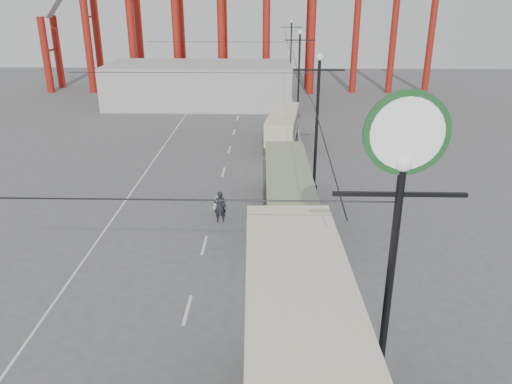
{
  "coord_description": "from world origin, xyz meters",
  "views": [
    {
      "loc": [
        2.47,
        -14.11,
        12.74
      ],
      "look_at": [
        1.81,
        10.39,
        3.0
      ],
      "focal_mm": 35.0,
      "sensor_mm": 36.0,
      "label": 1
    }
  ],
  "objects_px": {
    "single_decker_cream": "(283,126)",
    "double_decker_bus": "(300,382)",
    "lamp_post_near": "(398,211)",
    "pedestrian": "(220,207)",
    "single_decker_green": "(287,190)"
  },
  "relations": [
    {
      "from": "double_decker_bus",
      "to": "single_decker_cream",
      "type": "relative_size",
      "value": 1.16
    },
    {
      "from": "single_decker_green",
      "to": "lamp_post_near",
      "type": "bearing_deg",
      "value": -84.23
    },
    {
      "from": "double_decker_bus",
      "to": "pedestrian",
      "type": "bearing_deg",
      "value": 100.47
    },
    {
      "from": "lamp_post_near",
      "to": "pedestrian",
      "type": "relative_size",
      "value": 5.54
    },
    {
      "from": "lamp_post_near",
      "to": "pedestrian",
      "type": "bearing_deg",
      "value": 110.51
    },
    {
      "from": "pedestrian",
      "to": "single_decker_green",
      "type": "bearing_deg",
      "value": 177.48
    },
    {
      "from": "lamp_post_near",
      "to": "pedestrian",
      "type": "distance_m",
      "value": 18.5
    },
    {
      "from": "lamp_post_near",
      "to": "double_decker_bus",
      "type": "relative_size",
      "value": 0.96
    },
    {
      "from": "lamp_post_near",
      "to": "single_decker_cream",
      "type": "distance_m",
      "value": 33.48
    },
    {
      "from": "single_decker_cream",
      "to": "pedestrian",
      "type": "relative_size",
      "value": 4.95
    },
    {
      "from": "lamp_post_near",
      "to": "single_decker_green",
      "type": "bearing_deg",
      "value": 96.77
    },
    {
      "from": "single_decker_green",
      "to": "single_decker_cream",
      "type": "bearing_deg",
      "value": 88.63
    },
    {
      "from": "single_decker_cream",
      "to": "lamp_post_near",
      "type": "bearing_deg",
      "value": -80.68
    },
    {
      "from": "single_decker_cream",
      "to": "double_decker_bus",
      "type": "bearing_deg",
      "value": -84.61
    },
    {
      "from": "double_decker_bus",
      "to": "single_decker_cream",
      "type": "distance_m",
      "value": 33.75
    }
  ]
}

